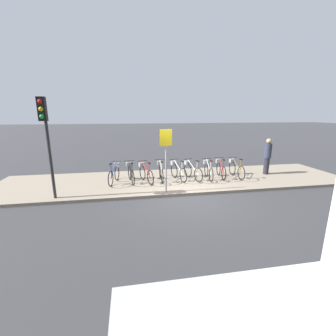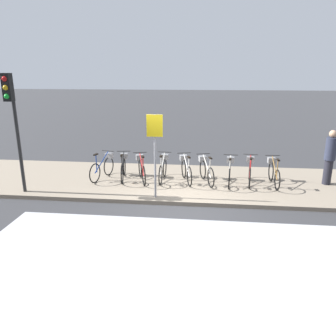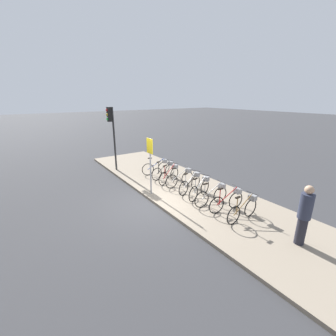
% 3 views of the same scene
% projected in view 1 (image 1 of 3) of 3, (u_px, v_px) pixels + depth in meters
% --- Properties ---
extents(ground_plane, '(120.00, 120.00, 0.00)m').
position_uv_depth(ground_plane, '(187.00, 196.00, 8.50)').
color(ground_plane, '#38383A').
extents(sidewalk, '(15.66, 3.77, 0.12)m').
position_uv_depth(sidewalk, '(177.00, 180.00, 10.29)').
color(sidewalk, gray).
rests_on(sidewalk, ground_plane).
extents(parked_bicycle_0, '(0.54, 1.49, 0.94)m').
position_uv_depth(parked_bicycle_0, '(115.00, 173.00, 9.70)').
color(parked_bicycle_0, black).
rests_on(parked_bicycle_0, sidewalk).
extents(parked_bicycle_1, '(0.46, 1.52, 0.94)m').
position_uv_depth(parked_bicycle_1, '(131.00, 172.00, 9.82)').
color(parked_bicycle_1, black).
rests_on(parked_bicycle_1, sidewalk).
extents(parked_bicycle_2, '(0.62, 1.46, 0.94)m').
position_uv_depth(parked_bicycle_2, '(145.00, 172.00, 9.81)').
color(parked_bicycle_2, black).
rests_on(parked_bicycle_2, sidewalk).
extents(parked_bicycle_3, '(0.46, 1.53, 0.94)m').
position_uv_depth(parked_bicycle_3, '(161.00, 171.00, 10.06)').
color(parked_bicycle_3, black).
rests_on(parked_bicycle_3, sidewalk).
extents(parked_bicycle_4, '(0.56, 1.49, 0.94)m').
position_uv_depth(parked_bicycle_4, '(178.00, 170.00, 10.14)').
color(parked_bicycle_4, black).
rests_on(parked_bicycle_4, sidewalk).
extents(parked_bicycle_5, '(0.59, 1.48, 0.94)m').
position_uv_depth(parked_bicycle_5, '(192.00, 170.00, 10.21)').
color(parked_bicycle_5, black).
rests_on(parked_bicycle_5, sidewalk).
extents(parked_bicycle_6, '(0.46, 1.53, 0.94)m').
position_uv_depth(parked_bicycle_6, '(208.00, 170.00, 10.29)').
color(parked_bicycle_6, black).
rests_on(parked_bicycle_6, sidewalk).
extents(parked_bicycle_7, '(0.46, 1.52, 0.94)m').
position_uv_depth(parked_bicycle_7, '(221.00, 168.00, 10.51)').
color(parked_bicycle_7, black).
rests_on(parked_bicycle_7, sidewalk).
extents(parked_bicycle_8, '(0.46, 1.53, 0.94)m').
position_uv_depth(parked_bicycle_8, '(236.00, 168.00, 10.57)').
color(parked_bicycle_8, black).
rests_on(parked_bicycle_8, sidewalk).
extents(pedestrian, '(0.34, 0.34, 1.75)m').
position_uv_depth(pedestrian, '(267.00, 156.00, 10.94)').
color(pedestrian, '#23232D').
rests_on(pedestrian, sidewalk).
extents(traffic_light, '(0.24, 0.40, 3.45)m').
position_uv_depth(traffic_light, '(45.00, 128.00, 7.31)').
color(traffic_light, '#2D2D2D').
rests_on(traffic_light, sidewalk).
extents(sign_post, '(0.44, 0.07, 2.38)m').
position_uv_depth(sign_post, '(166.00, 150.00, 8.24)').
color(sign_post, '#99999E').
rests_on(sign_post, sidewalk).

